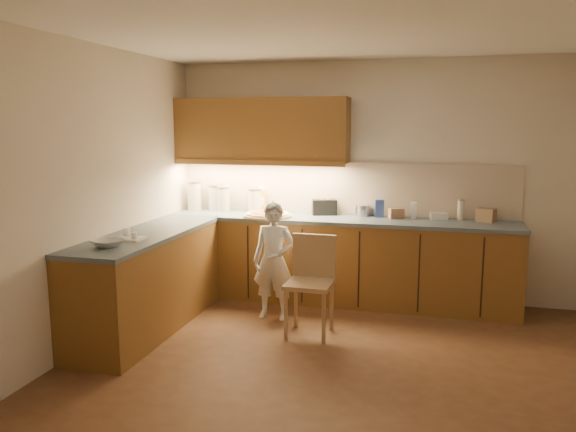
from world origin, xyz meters
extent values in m
plane|color=#56341D|center=(0.00, 0.00, 0.00)|extent=(4.50, 4.50, 0.00)
cube|color=beige|center=(0.00, 2.00, 1.30)|extent=(4.50, 0.04, 2.60)
cube|color=beige|center=(0.00, -2.00, 1.30)|extent=(4.50, 0.04, 2.60)
cube|color=beige|center=(-2.25, 0.00, 1.30)|extent=(0.04, 4.00, 2.60)
cube|color=white|center=(0.00, 0.00, 2.60)|extent=(4.50, 4.00, 0.04)
cube|color=brown|center=(-0.38, 1.70, 0.44)|extent=(3.75, 0.60, 0.88)
cube|color=brown|center=(-1.95, 0.40, 0.44)|extent=(0.60, 2.00, 0.88)
cube|color=#465864|center=(-0.37, 1.70, 0.90)|extent=(3.77, 0.62, 0.04)
cube|color=#465864|center=(-1.95, 0.40, 0.90)|extent=(0.62, 2.02, 0.04)
cube|color=black|center=(-1.90, 1.40, 0.44)|extent=(0.02, 0.01, 0.80)
cube|color=black|center=(-1.30, 1.40, 0.44)|extent=(0.02, 0.01, 0.80)
cube|color=black|center=(-0.70, 1.40, 0.44)|extent=(0.02, 0.01, 0.80)
cube|color=black|center=(-0.10, 1.40, 0.44)|extent=(0.02, 0.01, 0.80)
cube|color=black|center=(0.50, 1.40, 0.44)|extent=(0.02, 0.01, 0.80)
cube|color=black|center=(1.10, 1.40, 0.44)|extent=(0.02, 0.01, 0.80)
cube|color=beige|center=(-0.38, 1.99, 1.21)|extent=(3.75, 0.02, 0.58)
cube|color=brown|center=(-1.27, 1.82, 1.85)|extent=(1.95, 0.35, 0.70)
cube|color=brown|center=(-1.27, 1.65, 1.50)|extent=(1.95, 0.02, 0.06)
cylinder|color=tan|center=(-1.13, 1.58, 0.93)|extent=(0.53, 0.53, 0.02)
cylinder|color=beige|center=(-1.13, 1.58, 0.95)|extent=(0.46, 0.46, 0.02)
cylinder|color=#B44218|center=(-1.13, 1.58, 0.97)|extent=(0.37, 0.37, 0.01)
sphere|color=white|center=(-1.07, 1.53, 0.99)|extent=(0.07, 0.07, 0.07)
cylinder|color=white|center=(-1.02, 1.47, 1.02)|extent=(0.02, 0.12, 0.21)
imported|color=white|center=(-0.89, 0.99, 0.58)|extent=(0.43, 0.28, 1.16)
cylinder|color=tan|center=(-0.62, 0.45, 0.23)|extent=(0.04, 0.04, 0.46)
cylinder|color=tan|center=(-0.27, 0.45, 0.23)|extent=(0.04, 0.04, 0.46)
cylinder|color=tan|center=(-0.61, 0.80, 0.23)|extent=(0.04, 0.04, 0.46)
cylinder|color=tan|center=(-0.27, 0.79, 0.23)|extent=(0.04, 0.04, 0.46)
cube|color=tan|center=(-0.44, 0.62, 0.48)|extent=(0.41, 0.41, 0.04)
cube|color=tan|center=(-0.44, 0.81, 0.70)|extent=(0.41, 0.04, 0.41)
imported|color=silver|center=(-1.95, -0.22, 0.95)|extent=(0.29, 0.29, 0.06)
cylinder|color=beige|center=(-2.10, 1.83, 1.08)|extent=(0.16, 0.16, 0.32)
cylinder|color=gray|center=(-2.10, 1.83, 1.25)|extent=(0.17, 0.17, 0.02)
cylinder|color=beige|center=(-1.85, 1.87, 1.06)|extent=(0.16, 0.16, 0.28)
cylinder|color=gray|center=(-1.85, 1.87, 1.21)|extent=(0.17, 0.17, 0.02)
cylinder|color=beige|center=(-1.74, 1.83, 1.05)|extent=(0.14, 0.14, 0.27)
cylinder|color=tan|center=(-1.74, 1.83, 1.20)|extent=(0.15, 0.15, 0.02)
cylinder|color=silver|center=(-1.37, 1.87, 1.04)|extent=(0.16, 0.16, 0.25)
cylinder|color=gray|center=(-1.37, 1.87, 1.18)|extent=(0.17, 0.17, 0.02)
cube|color=gold|center=(-1.30, 1.89, 1.05)|extent=(0.12, 0.10, 0.25)
cube|color=white|center=(-1.30, 1.89, 1.19)|extent=(0.07, 0.06, 0.04)
cube|color=black|center=(-0.56, 1.87, 1.01)|extent=(0.30, 0.23, 0.17)
cube|color=#A5A6AA|center=(-0.59, 1.86, 1.09)|extent=(0.06, 0.12, 0.00)
cube|color=#A5A6AA|center=(-0.53, 1.88, 1.09)|extent=(0.06, 0.12, 0.00)
cylinder|color=#B9B9BE|center=(-0.14, 1.89, 0.98)|extent=(0.15, 0.15, 0.11)
cylinder|color=#B9B9BE|center=(-0.14, 1.89, 1.04)|extent=(0.16, 0.16, 0.01)
cube|color=#334B9B|center=(0.05, 1.86, 1.01)|extent=(0.11, 0.08, 0.19)
cube|color=tan|center=(0.23, 1.82, 0.97)|extent=(0.18, 0.16, 0.11)
cube|color=white|center=(0.41, 1.87, 1.01)|extent=(0.06, 0.06, 0.17)
cube|color=white|center=(0.67, 1.88, 0.96)|extent=(0.20, 0.15, 0.07)
cylinder|color=silver|center=(0.89, 1.89, 1.02)|extent=(0.07, 0.07, 0.21)
cylinder|color=gray|center=(0.89, 1.89, 1.13)|extent=(0.07, 0.07, 0.01)
cube|color=#9E7A55|center=(1.14, 1.86, 0.99)|extent=(0.22, 0.20, 0.14)
cube|color=silver|center=(-1.93, 0.08, 0.93)|extent=(0.27, 0.21, 0.02)
cylinder|color=white|center=(-2.01, 0.18, 0.96)|extent=(0.08, 0.08, 0.08)
cylinder|color=white|center=(-1.87, 0.06, 0.96)|extent=(0.06, 0.06, 0.07)
camera|label=1|loc=(0.63, -4.18, 1.91)|focal=35.00mm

